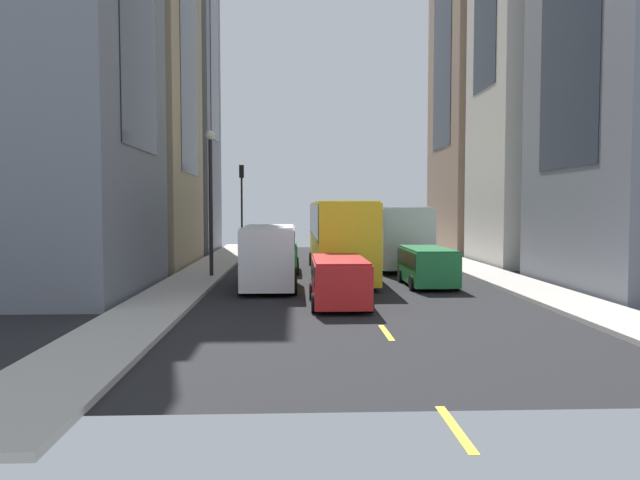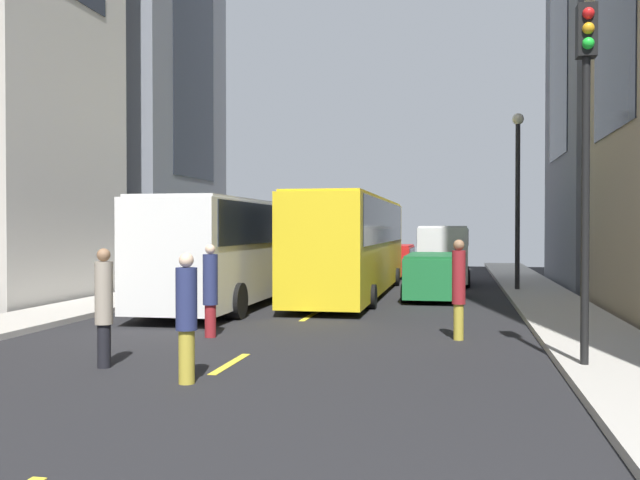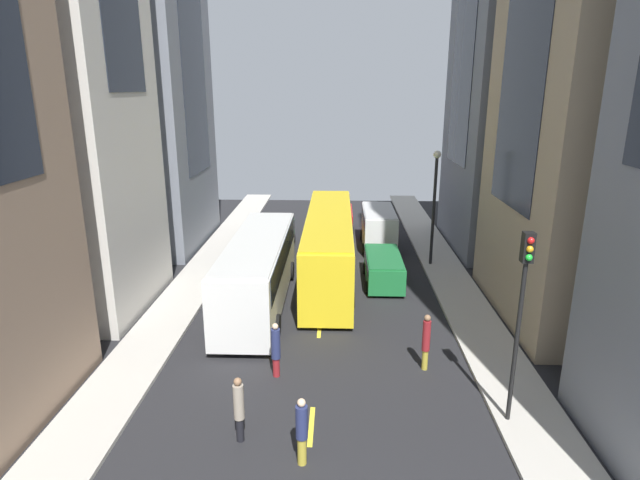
{
  "view_description": "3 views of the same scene",
  "coord_description": "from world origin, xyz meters",
  "px_view_note": "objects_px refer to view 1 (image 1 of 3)",
  "views": [
    {
      "loc": [
        2.42,
        29.93,
        3.37
      ],
      "look_at": [
        1.21,
        0.19,
        1.72
      ],
      "focal_mm": 34.08,
      "sensor_mm": 36.0,
      "label": 1
    },
    {
      "loc": [
        4.09,
        -26.32,
        2.5
      ],
      "look_at": [
        -1.24,
        0.93,
        2.02
      ],
      "focal_mm": 39.57,
      "sensor_mm": 36.0,
      "label": 2
    },
    {
      "loc": [
        0.78,
        -27.97,
        10.25
      ],
      "look_at": [
        -0.21,
        -0.45,
        2.15
      ],
      "focal_mm": 29.04,
      "sensor_mm": 36.0,
      "label": 3
    }
  ],
  "objects_px": {
    "pedestrian_crossing_near": "(352,240)",
    "pedestrian_waiting_curb": "(357,237)",
    "delivery_van_white": "(269,252)",
    "traffic_light_near_corner": "(242,192)",
    "city_bus_white": "(391,230)",
    "car_red_0": "(339,278)",
    "car_green_1": "(279,254)",
    "car_green_2": "(427,264)",
    "pedestrian_crossing_mid": "(270,239)",
    "streetcar_yellow": "(338,231)",
    "pedestrian_walking_far": "(330,236)"
  },
  "relations": [
    {
      "from": "delivery_van_white",
      "to": "pedestrian_walking_far",
      "type": "relative_size",
      "value": 2.47
    },
    {
      "from": "city_bus_white",
      "to": "delivery_van_white",
      "type": "xyz_separation_m",
      "value": [
        6.54,
        9.76,
        -0.5
      ]
    },
    {
      "from": "pedestrian_crossing_mid",
      "to": "pedestrian_waiting_curb",
      "type": "height_order",
      "value": "pedestrian_crossing_mid"
    },
    {
      "from": "car_red_0",
      "to": "traffic_light_near_corner",
      "type": "relative_size",
      "value": 0.7
    },
    {
      "from": "city_bus_white",
      "to": "car_green_2",
      "type": "distance_m",
      "value": 9.13
    },
    {
      "from": "pedestrian_crossing_mid",
      "to": "delivery_van_white",
      "type": "bearing_deg",
      "value": 46.76
    },
    {
      "from": "delivery_van_white",
      "to": "traffic_light_near_corner",
      "type": "relative_size",
      "value": 0.84
    },
    {
      "from": "car_green_1",
      "to": "city_bus_white",
      "type": "bearing_deg",
      "value": -154.07
    },
    {
      "from": "car_green_1",
      "to": "pedestrian_crossing_mid",
      "type": "height_order",
      "value": "pedestrian_crossing_mid"
    },
    {
      "from": "city_bus_white",
      "to": "pedestrian_walking_far",
      "type": "distance_m",
      "value": 11.64
    },
    {
      "from": "pedestrian_waiting_curb",
      "to": "traffic_light_near_corner",
      "type": "xyz_separation_m",
      "value": [
        8.34,
        1.15,
        3.27
      ]
    },
    {
      "from": "delivery_van_white",
      "to": "traffic_light_near_corner",
      "type": "height_order",
      "value": "traffic_light_near_corner"
    },
    {
      "from": "car_green_1",
      "to": "car_red_0",
      "type": "bearing_deg",
      "value": 102.17
    },
    {
      "from": "city_bus_white",
      "to": "pedestrian_waiting_curb",
      "type": "xyz_separation_m",
      "value": [
        0.95,
        -10.31,
        -0.86
      ]
    },
    {
      "from": "city_bus_white",
      "to": "pedestrian_crossing_mid",
      "type": "height_order",
      "value": "city_bus_white"
    },
    {
      "from": "streetcar_yellow",
      "to": "car_red_0",
      "type": "bearing_deg",
      "value": 86.22
    },
    {
      "from": "car_green_1",
      "to": "pedestrian_crossing_mid",
      "type": "relative_size",
      "value": 2.07
    },
    {
      "from": "streetcar_yellow",
      "to": "pedestrian_walking_far",
      "type": "bearing_deg",
      "value": -91.7
    },
    {
      "from": "delivery_van_white",
      "to": "car_green_2",
      "type": "relative_size",
      "value": 1.2
    },
    {
      "from": "streetcar_yellow",
      "to": "car_red_0",
      "type": "xyz_separation_m",
      "value": [
        0.65,
        9.9,
        -1.17
      ]
    },
    {
      "from": "streetcar_yellow",
      "to": "pedestrian_crossing_mid",
      "type": "height_order",
      "value": "streetcar_yellow"
    },
    {
      "from": "pedestrian_waiting_curb",
      "to": "streetcar_yellow",
      "type": "bearing_deg",
      "value": -3.39
    },
    {
      "from": "streetcar_yellow",
      "to": "traffic_light_near_corner",
      "type": "relative_size",
      "value": 2.3
    },
    {
      "from": "pedestrian_crossing_near",
      "to": "car_green_1",
      "type": "bearing_deg",
      "value": -27.69
    },
    {
      "from": "delivery_van_white",
      "to": "pedestrian_crossing_near",
      "type": "distance_m",
      "value": 17.12
    },
    {
      "from": "city_bus_white",
      "to": "car_red_0",
      "type": "bearing_deg",
      "value": 74.03
    },
    {
      "from": "streetcar_yellow",
      "to": "delivery_van_white",
      "type": "xyz_separation_m",
      "value": [
        3.2,
        5.7,
        -0.61
      ]
    },
    {
      "from": "car_green_1",
      "to": "streetcar_yellow",
      "type": "bearing_deg",
      "value": 161.81
    },
    {
      "from": "pedestrian_walking_far",
      "to": "pedestrian_crossing_mid",
      "type": "bearing_deg",
      "value": -123.59
    },
    {
      "from": "pedestrian_crossing_near",
      "to": "delivery_van_white",
      "type": "bearing_deg",
      "value": -18.46
    },
    {
      "from": "city_bus_white",
      "to": "pedestrian_walking_far",
      "type": "xyz_separation_m",
      "value": [
        2.89,
        -11.24,
        -0.88
      ]
    },
    {
      "from": "car_red_0",
      "to": "car_green_1",
      "type": "relative_size",
      "value": 0.93
    },
    {
      "from": "city_bus_white",
      "to": "car_red_0",
      "type": "height_order",
      "value": "city_bus_white"
    },
    {
      "from": "streetcar_yellow",
      "to": "car_green_1",
      "type": "relative_size",
      "value": 3.06
    },
    {
      "from": "car_green_2",
      "to": "streetcar_yellow",
      "type": "bearing_deg",
      "value": -55.61
    },
    {
      "from": "city_bus_white",
      "to": "pedestrian_crossing_mid",
      "type": "distance_m",
      "value": 9.35
    },
    {
      "from": "pedestrian_walking_far",
      "to": "pedestrian_crossing_near",
      "type": "bearing_deg",
      "value": -69.21
    },
    {
      "from": "pedestrian_crossing_near",
      "to": "pedestrian_waiting_curb",
      "type": "relative_size",
      "value": 1.0
    },
    {
      "from": "streetcar_yellow",
      "to": "pedestrian_crossing_near",
      "type": "height_order",
      "value": "streetcar_yellow"
    },
    {
      "from": "delivery_van_white",
      "to": "pedestrian_waiting_curb",
      "type": "bearing_deg",
      "value": -105.56
    },
    {
      "from": "car_red_0",
      "to": "pedestrian_waiting_curb",
      "type": "relative_size",
      "value": 2.02
    },
    {
      "from": "car_green_2",
      "to": "pedestrian_crossing_mid",
      "type": "xyz_separation_m",
      "value": [
        7.26,
        -15.01,
        0.26
      ]
    },
    {
      "from": "pedestrian_walking_far",
      "to": "delivery_van_white",
      "type": "bearing_deg",
      "value": -94.49
    },
    {
      "from": "pedestrian_crossing_near",
      "to": "car_green_2",
      "type": "bearing_deg",
      "value": 4.43
    },
    {
      "from": "city_bus_white",
      "to": "pedestrian_crossing_near",
      "type": "xyz_separation_m",
      "value": [
        1.62,
        -6.63,
        -0.88
      ]
    },
    {
      "from": "car_red_0",
      "to": "car_green_2",
      "type": "distance_m",
      "value": 6.37
    },
    {
      "from": "pedestrian_crossing_near",
      "to": "traffic_light_near_corner",
      "type": "bearing_deg",
      "value": -110.0
    },
    {
      "from": "city_bus_white",
      "to": "streetcar_yellow",
      "type": "xyz_separation_m",
      "value": [
        3.34,
        4.07,
        0.12
      ]
    },
    {
      "from": "car_green_2",
      "to": "delivery_van_white",
      "type": "bearing_deg",
      "value": 5.99
    },
    {
      "from": "car_red_0",
      "to": "pedestrian_crossing_mid",
      "type": "xyz_separation_m",
      "value": [
        3.18,
        -19.91,
        0.26
      ]
    }
  ]
}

